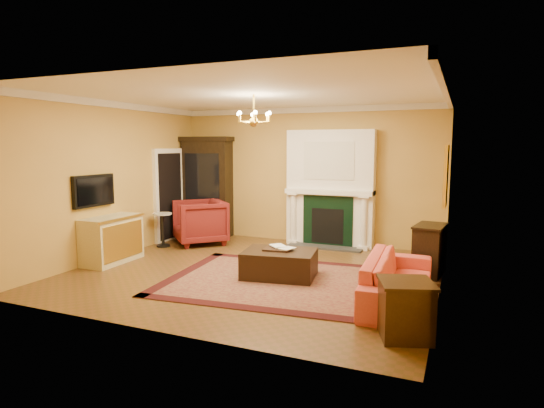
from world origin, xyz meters
The scene contains 26 objects.
floor centered at (0.00, 0.00, -0.01)m, with size 6.00×5.50×0.02m, color brown.
ceiling centered at (0.00, 0.00, 3.01)m, with size 6.00×5.50×0.02m, color white.
wall_back centered at (0.00, 2.76, 1.50)m, with size 6.00×0.02×3.00m, color gold.
wall_front centered at (0.00, -2.76, 1.50)m, with size 6.00×0.02×3.00m, color gold.
wall_left centered at (-3.01, 0.00, 1.50)m, with size 0.02×5.50×3.00m, color gold.
wall_right centered at (3.01, 0.00, 1.50)m, with size 0.02×5.50×3.00m, color gold.
fireplace centered at (0.60, 2.57, 1.19)m, with size 1.90×0.70×2.50m.
crown_molding centered at (0.00, 0.96, 2.94)m, with size 6.00×5.50×0.12m.
doorway centered at (-2.95, 1.70, 1.05)m, with size 0.08×1.05×2.10m.
tv_panel centered at (-2.95, -0.60, 1.35)m, with size 0.09×0.95×0.58m.
gilt_mirror centered at (2.97, 1.40, 1.65)m, with size 0.06×0.76×1.05m.
chandelier centered at (0.00, 0.00, 2.61)m, with size 0.63×0.55×0.53m.
oriental_rug centered at (0.69, -0.35, 0.01)m, with size 3.73×2.80×0.01m, color #4D1019.
china_cabinet centered at (-2.40, 2.49, 1.14)m, with size 1.14×0.52×2.27m, color black.
wingback_armchair centered at (-2.08, 1.59, 0.54)m, with size 1.04×0.98×1.07m, color maroon.
pedestal_table centered at (-2.66, 1.03, 0.42)m, with size 0.41×0.41×0.73m.
commode centered at (-2.73, -0.44, 0.43)m, with size 0.55×1.16×0.86m, color beige.
coral_sofa centered at (2.48, -0.58, 0.42)m, with size 2.17×0.63×0.85m, color #E14E47.
end_table centered at (2.72, -1.80, 0.31)m, with size 0.54×0.54×0.63m, color #311F0D.
console_table centered at (2.78, 0.98, 0.41)m, with size 0.42×0.74×0.82m, color black.
leather_ottoman centered at (0.52, -0.13, 0.23)m, with size 1.16×0.84×0.43m, color black.
ottoman_tray centered at (0.46, -0.10, 0.46)m, with size 0.43×0.34×0.03m, color black.
book_a centered at (0.36, -0.07, 0.62)m, with size 0.22×0.03×0.29m, color gray.
book_b centered at (0.54, -0.07, 0.61)m, with size 0.19×0.02×0.26m, color gray.
topiary_left centered at (0.01, 2.53, 1.47)m, with size 0.16×0.16×0.44m.
topiary_right centered at (1.25, 2.53, 1.47)m, with size 0.16×0.16×0.44m.
Camera 1 is at (3.25, -6.91, 2.16)m, focal length 30.00 mm.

